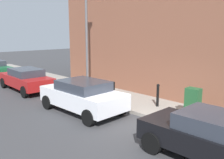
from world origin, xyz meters
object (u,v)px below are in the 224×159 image
(car_white, at_px, (83,95))
(car_black, at_px, (217,138))
(bollard_near_cabinet, at_px, (158,94))
(bollard_far_kerb, at_px, (114,92))
(utility_cabinet, at_px, (193,103))
(car_red, at_px, (26,79))
(lamppost, at_px, (87,35))

(car_white, bearing_deg, car_black, 178.35)
(bollard_near_cabinet, height_order, bollard_far_kerb, same)
(utility_cabinet, relative_size, bollard_far_kerb, 1.11)
(car_black, distance_m, car_red, 11.52)
(car_white, bearing_deg, car_red, -1.69)
(car_white, xyz_separation_m, car_red, (0.03, 5.63, -0.05))
(utility_cabinet, relative_size, bollard_near_cabinet, 1.11)
(bollard_far_kerb, bearing_deg, lamppost, 73.72)
(utility_cabinet, distance_m, bollard_near_cabinet, 1.76)
(bollard_far_kerb, bearing_deg, car_red, 104.86)
(utility_cabinet, bearing_deg, lamppost, 90.30)
(utility_cabinet, relative_size, lamppost, 0.20)
(car_white, relative_size, car_red, 0.93)
(utility_cabinet, bearing_deg, car_white, 123.81)
(car_red, distance_m, lamppost, 4.54)
(car_red, bearing_deg, car_black, -178.64)
(car_red, height_order, lamppost, lamppost)
(car_red, bearing_deg, car_white, -178.66)
(car_red, relative_size, bollard_near_cabinet, 4.19)
(car_black, relative_size, utility_cabinet, 3.56)
(bollard_near_cabinet, relative_size, lamppost, 0.18)
(utility_cabinet, distance_m, bollard_far_kerb, 3.65)
(lamppost, bearing_deg, bollard_near_cabinet, -88.43)
(car_white, relative_size, bollard_near_cabinet, 3.91)
(bollard_near_cabinet, bearing_deg, car_red, 108.86)
(car_black, height_order, bollard_near_cabinet, car_black)
(utility_cabinet, distance_m, lamppost, 7.17)
(lamppost, bearing_deg, car_black, -106.25)
(car_red, bearing_deg, lamppost, -136.44)
(car_white, xyz_separation_m, bollard_far_kerb, (1.60, -0.30, -0.05))
(car_red, distance_m, utility_cabinet, 9.78)
(car_black, distance_m, car_white, 5.89)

